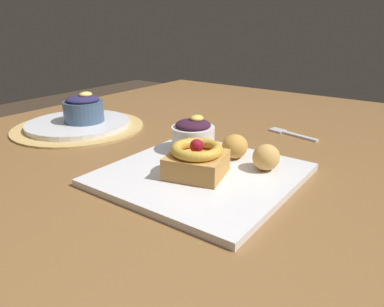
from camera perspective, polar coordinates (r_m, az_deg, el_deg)
dining_table at (r=0.77m, az=-4.76°, el=-5.13°), size 1.54×1.08×0.73m
woven_placemat at (r=0.94m, az=-17.54°, el=4.02°), size 0.32×0.32×0.00m
front_plate at (r=0.62m, az=1.51°, el=-3.35°), size 0.30×0.30×0.01m
cake_slice at (r=0.59m, az=0.75°, el=-0.99°), size 0.11×0.11×0.06m
berry_ramekin at (r=0.70m, az=0.18°, el=2.91°), size 0.08×0.08×0.07m
fritter_front at (r=0.67m, az=6.80°, el=1.13°), size 0.05×0.05×0.04m
fritter_middle at (r=0.63m, az=11.71°, el=-0.59°), size 0.05×0.05×0.04m
back_plate at (r=0.94m, az=-17.60°, el=4.52°), size 0.25×0.25×0.01m
back_ramekin at (r=0.93m, az=-16.88°, el=6.85°), size 0.10×0.10×0.07m
fork at (r=0.88m, az=15.25°, el=3.08°), size 0.05×0.13×0.00m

